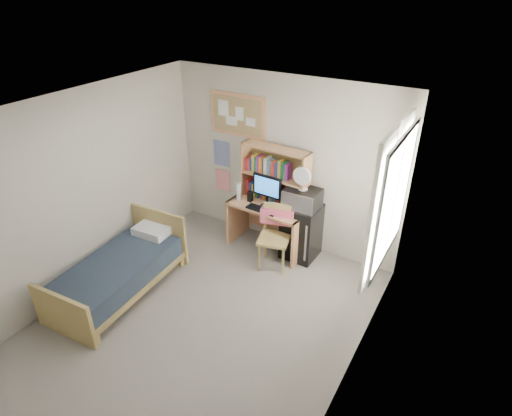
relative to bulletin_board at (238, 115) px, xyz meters
The scene contains 26 objects.
floor 2.95m from the bulletin_board, 69.48° to the right, with size 3.60×4.20×0.02m, color gray.
ceiling 2.33m from the bulletin_board, 69.48° to the right, with size 3.60×4.20×0.02m, color silver.
wall_back 1.00m from the bulletin_board, ahead, with size 3.60×0.04×2.60m, color beige.
wall_front 4.30m from the bulletin_board, 79.44° to the right, with size 3.60×0.04×2.60m, color beige.
wall_left 2.40m from the bulletin_board, 116.08° to the right, with size 0.04×4.20×2.60m, color beige.
wall_right 3.37m from the bulletin_board, 38.93° to the right, with size 0.04×4.20×2.60m, color beige.
window_unit 2.70m from the bulletin_board, 19.26° to the right, with size 0.10×1.40×1.70m, color white.
curtain_left 2.83m from the bulletin_board, 27.19° to the right, with size 0.04×0.55×1.70m, color silver.
curtain_right 2.57m from the bulletin_board, 10.96° to the right, with size 0.04×0.55×1.70m, color silver.
bulletin_board is the anchor object (origin of this frame).
poster_wave 0.74m from the bulletin_board, behind, with size 0.30×0.01×0.42m, color navy.
poster_japan 1.18m from the bulletin_board, behind, with size 0.28×0.01×0.36m, color red.
desk 1.73m from the bulletin_board, 22.96° to the right, with size 1.20×0.60×0.75m, color tan.
desk_chair 1.90m from the bulletin_board, 34.23° to the right, with size 0.47×0.47×0.94m, color tan.
mini_fridge 1.96m from the bulletin_board, 11.52° to the right, with size 0.49×0.49×0.84m, color black.
bed 2.83m from the bulletin_board, 102.66° to the right, with size 0.88×1.76×0.48m, color #1C2533.
hutch 1.05m from the bulletin_board, 11.93° to the right, with size 1.05×0.27×0.86m, color tan.
monitor 1.22m from the bulletin_board, 27.03° to the right, with size 0.46×0.04×0.49m, color black.
keyboard 1.45m from the bulletin_board, 35.60° to the right, with size 0.48×0.15×0.02m, color black.
speaker_left 1.22m from the bulletin_board, 39.81° to the right, with size 0.07×0.07×0.16m, color black.
speaker_right 1.53m from the bulletin_board, 20.73° to the right, with size 0.08×0.08×0.18m, color black.
water_bottle 1.13m from the bulletin_board, 58.29° to the right, with size 0.07×0.07×0.26m, color white.
hoodie 1.61m from the bulletin_board, 27.21° to the right, with size 0.49×0.15×0.23m, color #DE5474.
microwave 1.57m from the bulletin_board, 12.41° to the right, with size 0.48×0.37×0.28m, color #B5B5BA.
desk_fan 1.41m from the bulletin_board, 12.41° to the right, with size 0.25×0.25×0.32m, color white.
pillow 2.09m from the bulletin_board, 110.19° to the right, with size 0.49×0.34×0.12m, color white.
Camera 1 is at (2.55, -3.12, 3.79)m, focal length 30.00 mm.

